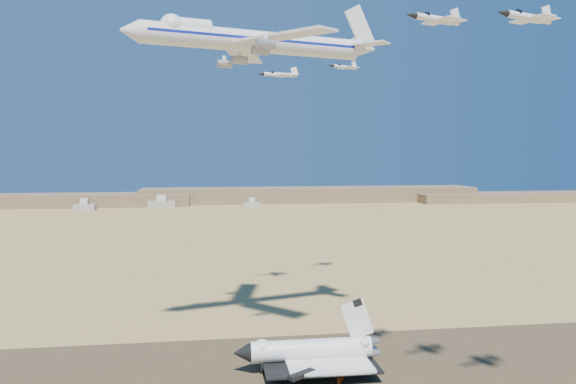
{
  "coord_description": "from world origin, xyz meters",
  "views": [
    {
      "loc": [
        -10.23,
        -156.43,
        60.73
      ],
      "look_at": [
        13.75,
        8.0,
        49.4
      ],
      "focal_mm": 35.0,
      "sensor_mm": 36.0,
      "label": 1
    }
  ],
  "objects": [
    {
      "name": "chase_jet_e",
      "position": [
        18.05,
        60.37,
        91.26
      ],
      "size": [
        16.52,
        9.1,
        4.12
      ],
      "rotation": [
        0.0,
        0.0,
        0.12
      ],
      "color": "silver"
    },
    {
      "name": "runway",
      "position": [
        0.0,
        0.0,
        0.03
      ],
      "size": [
        600.0,
        50.0,
        0.06
      ],
      "primitive_type": "cube",
      "color": "brown",
      "rests_on": "ground"
    },
    {
      "name": "crew_b",
      "position": [
        24.34,
        -15.51,
        0.94
      ],
      "size": [
        0.78,
        0.97,
        1.75
      ],
      "primitive_type": "imported",
      "rotation": [
        0.0,
        0.0,
        1.97
      ],
      "color": "#E5490D",
      "rests_on": "runway"
    },
    {
      "name": "ground",
      "position": [
        0.0,
        0.0,
        0.0
      ],
      "size": [
        1200.0,
        1200.0,
        0.0
      ],
      "primitive_type": "plane",
      "color": "tan",
      "rests_on": "ground"
    },
    {
      "name": "hangars",
      "position": [
        -64.0,
        478.43,
        4.83
      ],
      "size": [
        200.5,
        29.5,
        30.0
      ],
      "color": "#9E9B8C",
      "rests_on": "ground"
    },
    {
      "name": "chase_jet_f",
      "position": [
        47.76,
        77.54,
        97.43
      ],
      "size": [
        14.64,
        9.08,
        3.81
      ],
      "rotation": [
        0.0,
        0.0,
        0.44
      ],
      "color": "silver"
    },
    {
      "name": "chase_jet_b",
      "position": [
        52.2,
        -52.82,
        87.44
      ],
      "size": [
        15.04,
        8.87,
        3.86
      ],
      "rotation": [
        0.0,
        0.0,
        0.36
      ],
      "color": "silver"
    },
    {
      "name": "shuttle",
      "position": [
        17.83,
        -5.95,
        5.45
      ],
      "size": [
        41.0,
        25.07,
        20.26
      ],
      "rotation": [
        0.0,
        0.0,
        -0.01
      ],
      "color": "silver",
      "rests_on": "runway"
    },
    {
      "name": "chase_jet_a",
      "position": [
        40.06,
        -37.1,
        90.32
      ],
      "size": [
        15.49,
        9.17,
        3.98
      ],
      "rotation": [
        0.0,
        0.0,
        0.38
      ],
      "color": "silver"
    },
    {
      "name": "carrier_747",
      "position": [
        2.14,
        9.13,
        93.56
      ],
      "size": [
        79.4,
        59.38,
        19.83
      ],
      "rotation": [
        0.0,
        0.0,
        0.28
      ],
      "color": "silver"
    },
    {
      "name": "ridgeline",
      "position": [
        65.32,
        527.31,
        7.63
      ],
      "size": [
        960.0,
        90.0,
        18.0
      ],
      "color": "olive",
      "rests_on": "ground"
    },
    {
      "name": "crew_a",
      "position": [
        23.65,
        -15.92,
        0.92
      ],
      "size": [
        0.59,
        0.72,
        1.72
      ],
      "primitive_type": "imported",
      "rotation": [
        0.0,
        0.0,
        1.89
      ],
      "color": "#E5490D",
      "rests_on": "runway"
    },
    {
      "name": "crew_c",
      "position": [
        25.16,
        -14.58,
        0.97
      ],
      "size": [
        0.97,
        1.2,
        1.83
      ],
      "primitive_type": "imported",
      "rotation": [
        0.0,
        0.0,
        2.03
      ],
      "color": "#E5490D",
      "rests_on": "runway"
    }
  ]
}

